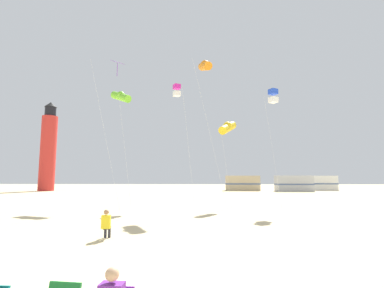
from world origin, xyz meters
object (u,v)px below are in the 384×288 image
Objects in this scene: kite_tube_lime at (121,97)px; lighthouse_distant at (48,149)px; kite_tube_gold at (228,127)px; rv_van_white at (319,183)px; kite_box_magenta at (177,91)px; kite_flyer_standing at (106,223)px; kite_box_blue at (273,96)px; kite_tube_orange at (205,66)px; rv_van_silver at (294,184)px; kite_diamond_violet at (116,69)px; rv_van_tan at (242,183)px.

lighthouse_distant reaches higher than kite_tube_lime.
kite_tube_gold reaches higher than rv_van_white.
kite_box_magenta is 37.03m from lighthouse_distant.
kite_tube_lime is 44.35m from rv_van_white.
rv_van_white is (30.10, 31.43, -8.52)m from kite_tube_lime.
kite_box_blue is (9.72, 11.82, 8.56)m from kite_flyer_standing.
rv_van_silver is (15.97, 28.56, -10.55)m from kite_tube_orange.
kite_tube_lime is 34.26m from lighthouse_distant.
kite_tube_gold is 38.96m from rv_van_white.
kite_tube_orange reaches higher than kite_flyer_standing.
rv_van_white is (6.32, 4.84, 0.00)m from rv_van_silver.
kite_tube_lime is 0.87× the size of kite_diamond_violet.
kite_box_magenta reaches higher than rv_van_silver.
kite_flyer_standing is 0.18× the size of rv_van_tan.
rv_van_silver is at bearing 48.19° from kite_tube_lime.
kite_box_blue is at bearing -89.52° from rv_van_tan.
kite_diamond_violet reaches higher than kite_box_magenta.
rv_van_white is at bearing 50.60° from kite_box_magenta.
kite_tube_orange is 1.96× the size of rv_van_white.
kite_box_magenta reaches higher than kite_tube_gold.
lighthouse_distant is at bearing 126.38° from kite_diamond_violet.
rv_van_silver is at bearing 60.79° from kite_tube_orange.
kite_tube_gold is 31.72m from rv_van_silver.
rv_van_tan is at bearing 4.42° from lighthouse_distant.
rv_van_silver is (20.04, 40.55, 0.78)m from kite_flyer_standing.
kite_tube_lime is at bearing 170.93° from kite_box_blue.
rv_van_white is (20.39, 32.77, -5.31)m from kite_tube_gold.
rv_van_white is at bearing 10.82° from rv_van_tan.
kite_diamond_violet is 13.20m from kite_box_blue.
kite_box_blue is (12.98, 0.99, -2.20)m from kite_diamond_violet.
kite_tube_gold is 4.56m from kite_box_blue.
kite_flyer_standing is 0.16× the size of kite_tube_gold.
kite_box_blue reaches higher than kite_tube_gold.
lighthouse_distant is 45.68m from rv_van_silver.
rv_van_tan is (5.33, 30.79, -5.31)m from kite_tube_gold.
kite_flyer_standing is 16.99m from kite_tube_orange.
rv_van_tan is (11.30, 43.42, 0.78)m from kite_flyer_standing.
kite_box_magenta is at bearing 41.83° from kite_diamond_violet.
kite_diamond_violet is 1.07× the size of kite_box_magenta.
rv_van_white reaches higher than kite_flyer_standing.
kite_diamond_violet is at bearing -130.33° from rv_van_white.
kite_tube_lime reaches higher than kite_box_blue.
rv_van_tan is 1.00× the size of rv_van_silver.
kite_flyer_standing is 18.12m from kite_box_magenta.
kite_tube_gold is 1.13× the size of rv_van_silver.
kite_flyer_standing is at bearing -58.19° from lighthouse_distant.
kite_diamond_violet is (-9.23, -1.80, 4.67)m from kite_tube_gold.
lighthouse_distant is (-29.26, 28.61, -4.11)m from kite_tube_orange.
rv_van_silver is (45.23, -0.05, -6.45)m from lighthouse_distant.
kite_diamond_violet is 6.24m from kite_box_magenta.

